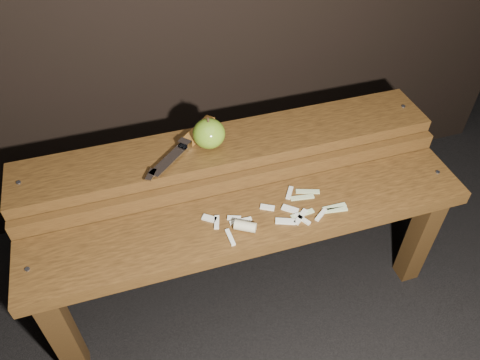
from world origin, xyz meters
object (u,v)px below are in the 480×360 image
object	(u,v)px
bench_front_tier	(253,236)
knife	(192,138)
bench_rear_tier	(229,165)
apple	(209,134)

from	to	relation	value
bench_front_tier	knife	bearing A→B (deg)	110.52
bench_front_tier	bench_rear_tier	distance (m)	0.23
bench_rear_tier	apple	distance (m)	0.14
apple	knife	distance (m)	0.06
bench_front_tier	knife	distance (m)	0.32
bench_front_tier	apple	bearing A→B (deg)	103.32
bench_front_tier	bench_rear_tier	xyz separation A→B (m)	(0.00, 0.23, 0.06)
bench_front_tier	apple	xyz separation A→B (m)	(-0.05, 0.23, 0.19)
bench_front_tier	bench_rear_tier	size ratio (longest dim) A/B	1.00
apple	knife	bearing A→B (deg)	145.18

